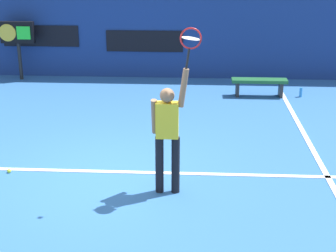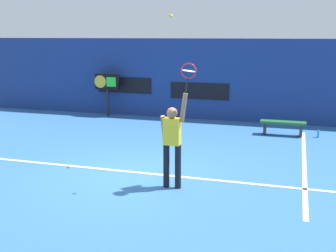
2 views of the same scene
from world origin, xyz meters
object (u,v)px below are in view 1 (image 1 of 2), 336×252
spare_ball (9,171)px  tennis_racket (190,41)px  court_bench (259,83)px  tennis_player (167,131)px  scoreboard_clock (17,35)px  water_bottle (301,92)px

spare_ball → tennis_racket: bearing=-10.1°
court_bench → spare_ball: court_bench is taller
tennis_player → court_bench: size_ratio=1.42×
tennis_player → court_bench: (2.01, 5.50, -0.67)m
tennis_racket → court_bench: bearing=73.0°
court_bench → scoreboard_clock: bearing=168.4°
scoreboard_clock → court_bench: bearing=-11.6°
tennis_player → scoreboard_clock: 8.29m
tennis_player → water_bottle: tennis_player is taller
scoreboard_clock → court_bench: (6.64, -1.37, -0.94)m
tennis_racket → water_bottle: size_ratio=2.58×
tennis_racket → water_bottle: bearing=63.5°
court_bench → water_bottle: court_bench is taller
scoreboard_clock → water_bottle: (7.71, -1.37, -1.16)m
tennis_racket → scoreboard_clock: tennis_racket is taller
water_bottle → spare_ball: (-5.82, -4.96, -0.09)m
scoreboard_clock → spare_ball: 6.72m
tennis_player → tennis_racket: bearing=-0.7°
tennis_player → scoreboard_clock: tennis_player is taller
tennis_racket → water_bottle: 6.56m
tennis_racket → water_bottle: (2.75, 5.51, -2.27)m
water_bottle → court_bench: bearing=180.0°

